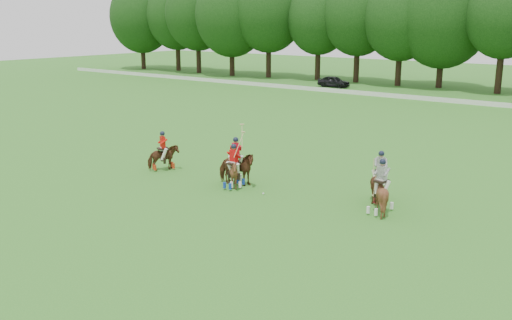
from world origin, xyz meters
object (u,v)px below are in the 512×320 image
Objects in this scene: polo_red_a at (163,157)px; polo_stripe_b at (381,194)px; car_left at (334,82)px; polo_red_c at (234,173)px; polo_stripe_a at (380,183)px; polo_red_b at (236,168)px; polo_ball at (263,194)px.

polo_stripe_b reaches higher than polo_red_a.
car_left is 40.32m from polo_red_a.
polo_red_c reaches higher than polo_stripe_b.
polo_red_a is 0.78× the size of polo_red_c.
polo_stripe_b is at bearing -62.94° from polo_stripe_a.
polo_red_b reaches higher than polo_red_a.
polo_red_c is (16.91, -38.80, 0.09)m from car_left.
polo_stripe_b is (23.97, -37.90, 0.16)m from car_left.
polo_ball is (-4.60, -2.34, -0.77)m from polo_stripe_a.
car_left is at bearing 122.31° from polo_stripe_b.
car_left is 1.45× the size of polo_red_c.
polo_red_b reaches higher than polo_stripe_b.
polo_red_b is 6.80m from polo_stripe_a.
polo_stripe_a is 25.09× the size of polo_ball.
polo_stripe_a is 0.99× the size of polo_stripe_b.
polo_ball is (6.78, -0.27, -0.69)m from polo_red_a.
polo_red_b is 7.26m from polo_stripe_b.
polo_red_a is 23.19× the size of polo_ball.
polo_red_a is 0.92× the size of polo_stripe_a.
car_left is at bearing 113.52° from polo_red_b.
polo_ball is (1.92, -0.38, -0.81)m from polo_red_b.
polo_red_c reaches higher than polo_red_a.
polo_stripe_a is 1.61m from polo_stripe_b.
car_left reaches higher than polo_ball.
car_left is 1.33× the size of polo_red_b.
polo_ball is at bearing -170.37° from polo_stripe_b.
polo_stripe_b reaches higher than polo_ball.
polo_stripe_a is (6.51, 1.95, -0.04)m from polo_red_b.
car_left is at bearing 122.50° from polo_stripe_a.
polo_red_c reaches higher than polo_ball.
polo_red_a is at bearing 177.72° from polo_ball.
polo_stripe_a is 5.21m from polo_ball.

